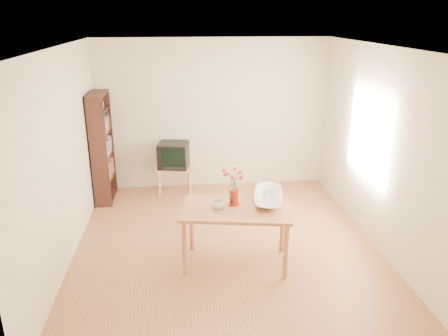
{
  "coord_description": "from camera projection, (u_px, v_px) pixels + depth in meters",
  "views": [
    {
      "loc": [
        -0.57,
        -5.21,
        2.97
      ],
      "look_at": [
        0.0,
        0.3,
        1.0
      ],
      "focal_mm": 35.0,
      "sensor_mm": 36.0,
      "label": 1
    }
  ],
  "objects": [
    {
      "name": "pitcher",
      "position": [
        234.0,
        198.0,
        5.33
      ],
      "size": [
        0.13,
        0.21,
        0.2
      ],
      "rotation": [
        0.0,
        0.0,
        -0.37
      ],
      "color": "red",
      "rests_on": "table"
    },
    {
      "name": "table",
      "position": [
        236.0,
        215.0,
        5.29
      ],
      "size": [
        1.41,
        0.95,
        0.75
      ],
      "rotation": [
        0.0,
        0.0,
        -0.17
      ],
      "color": "#B3653D",
      "rests_on": "ground"
    },
    {
      "name": "television",
      "position": [
        173.0,
        154.0,
        7.49
      ],
      "size": [
        0.56,
        0.53,
        0.43
      ],
      "rotation": [
        0.0,
        0.0,
        -0.17
      ],
      "color": "black",
      "rests_on": "tv_stand"
    },
    {
      "name": "bookshelf",
      "position": [
        102.0,
        152.0,
        7.11
      ],
      "size": [
        0.28,
        0.7,
        1.8
      ],
      "color": "black",
      "rests_on": "ground"
    },
    {
      "name": "teacup_b",
      "position": [
        272.0,
        184.0,
        5.44
      ],
      "size": [
        0.1,
        0.1,
        0.07
      ],
      "primitive_type": "imported",
      "rotation": [
        0.0,
        0.0,
        1.95
      ],
      "color": "white",
      "rests_on": "bowl"
    },
    {
      "name": "teacup_a",
      "position": [
        266.0,
        185.0,
        5.41
      ],
      "size": [
        0.08,
        0.08,
        0.06
      ],
      "primitive_type": "imported",
      "rotation": [
        0.0,
        0.0,
        0.24
      ],
      "color": "white",
      "rests_on": "bowl"
    },
    {
      "name": "flowers",
      "position": [
        234.0,
        178.0,
        5.24
      ],
      "size": [
        0.23,
        0.23,
        0.32
      ],
      "primitive_type": null,
      "color": "#EB3746",
      "rests_on": "pitcher"
    },
    {
      "name": "room",
      "position": [
        229.0,
        153.0,
        5.5
      ],
      "size": [
        4.5,
        4.5,
        4.5
      ],
      "color": "#9E5C38",
      "rests_on": "ground"
    },
    {
      "name": "tv_stand",
      "position": [
        174.0,
        171.0,
        7.58
      ],
      "size": [
        0.6,
        0.45,
        0.46
      ],
      "color": "tan",
      "rests_on": "ground"
    },
    {
      "name": "mug",
      "position": [
        218.0,
        204.0,
        5.23
      ],
      "size": [
        0.19,
        0.19,
        0.11
      ],
      "primitive_type": "imported",
      "rotation": [
        0.0,
        0.0,
        3.72
      ],
      "color": "white",
      "rests_on": "table"
    },
    {
      "name": "bowl",
      "position": [
        269.0,
        182.0,
        5.4
      ],
      "size": [
        0.63,
        0.63,
        0.5
      ],
      "primitive_type": "imported",
      "rotation": [
        0.0,
        0.0,
        -0.21
      ],
      "color": "white",
      "rests_on": "table"
    }
  ]
}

